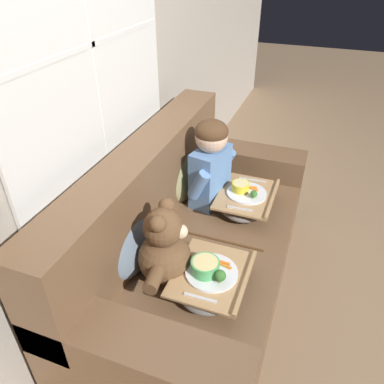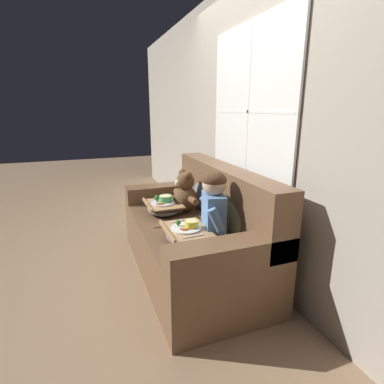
% 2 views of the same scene
% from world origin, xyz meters
% --- Properties ---
extents(ground_plane, '(14.00, 14.00, 0.00)m').
position_xyz_m(ground_plane, '(0.00, 0.00, 0.00)').
color(ground_plane, '#8E7051').
extents(wall_back_with_window, '(8.00, 0.08, 2.60)m').
position_xyz_m(wall_back_with_window, '(0.00, 0.58, 1.31)').
color(wall_back_with_window, '#A89E8E').
rests_on(wall_back_with_window, ground_plane).
extents(couch, '(1.79, 0.89, 0.97)m').
position_xyz_m(couch, '(0.00, 0.06, 0.35)').
color(couch, brown).
rests_on(couch, ground_plane).
extents(throw_pillow_behind_child, '(0.39, 0.19, 0.40)m').
position_xyz_m(throw_pillow_behind_child, '(0.34, 0.26, 0.66)').
color(throw_pillow_behind_child, '#898456').
rests_on(throw_pillow_behind_child, couch).
extents(throw_pillow_behind_teddy, '(0.38, 0.18, 0.39)m').
position_xyz_m(throw_pillow_behind_teddy, '(-0.34, 0.26, 0.66)').
color(throw_pillow_behind_teddy, slate).
rests_on(throw_pillow_behind_teddy, couch).
extents(child_figure, '(0.40, 0.22, 0.53)m').
position_xyz_m(child_figure, '(0.34, 0.07, 0.77)').
color(child_figure, '#5B84BC').
rests_on(child_figure, couch).
extents(teddy_bear, '(0.45, 0.31, 0.41)m').
position_xyz_m(teddy_bear, '(-0.34, 0.07, 0.65)').
color(teddy_bear, brown).
rests_on(teddy_bear, couch).
extents(lap_tray_child, '(0.41, 0.32, 0.17)m').
position_xyz_m(lap_tray_child, '(0.34, -0.15, 0.54)').
color(lap_tray_child, slate).
rests_on(lap_tray_child, child_figure).
extents(lap_tray_teddy, '(0.39, 0.33, 0.18)m').
position_xyz_m(lap_tray_teddy, '(-0.34, -0.15, 0.54)').
color(lap_tray_teddy, slate).
rests_on(lap_tray_teddy, teddy_bear).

